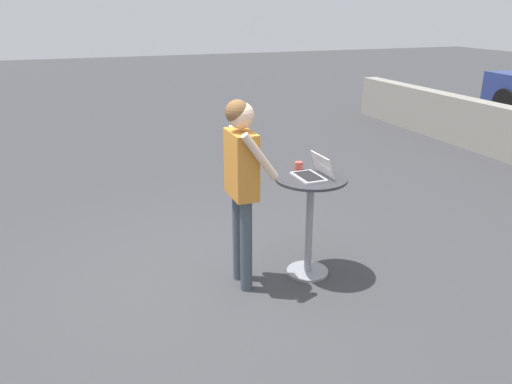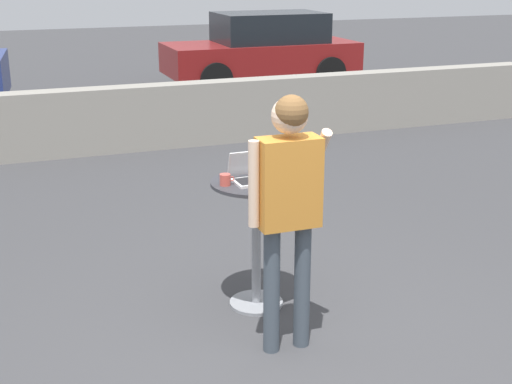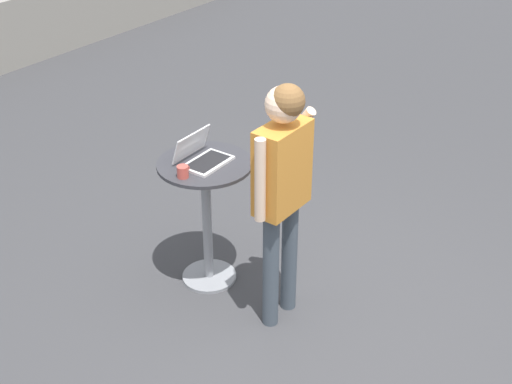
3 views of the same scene
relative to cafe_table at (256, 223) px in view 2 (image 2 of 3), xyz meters
name	(u,v)px [view 2 (image 2 of 3)]	position (x,y,z in m)	size (l,w,h in m)	color
ground_plane	(292,372)	(-0.11, -0.97, -0.67)	(50.00, 50.00, 0.00)	#3D3D3F
pavement_kerb	(121,119)	(-0.11, 5.01, -0.22)	(13.26, 0.35, 0.89)	gray
cafe_table	(256,223)	(0.00, 0.00, 0.00)	(0.67, 0.67, 0.99)	gray
laptop	(255,174)	(0.00, 0.02, 0.37)	(0.35, 0.29, 0.21)	silver
coffee_mug	(225,180)	(-0.24, -0.01, 0.37)	(0.11, 0.08, 0.08)	#C14C42
standing_person	(288,192)	(-0.03, -0.67, 0.46)	(0.54, 0.38, 1.75)	#424C56
parked_car_near_street	(263,49)	(3.64, 9.30, 0.10)	(3.94, 1.78, 1.50)	maroon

